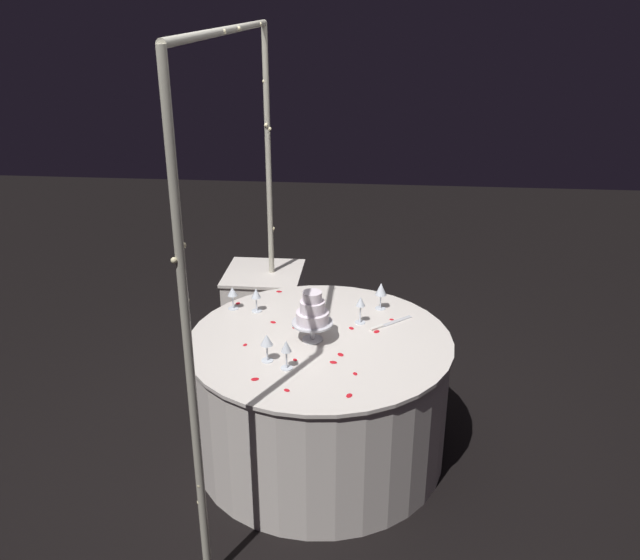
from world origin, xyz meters
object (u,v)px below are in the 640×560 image
at_px(main_table, 320,397).
at_px(wine_glass_5, 267,341).
at_px(wine_glass_2, 232,293).
at_px(wine_glass_4, 361,304).
at_px(wine_glass_3, 381,290).
at_px(cake_knife, 388,324).
at_px(wine_glass_0, 256,295).
at_px(tiered_cake, 312,313).
at_px(decorative_arch, 237,202).
at_px(side_table, 265,319).
at_px(wine_glass_1, 286,348).

distance_m(main_table, wine_glass_5, 0.60).
relative_size(main_table, wine_glass_2, 10.33).
bearing_deg(wine_glass_4, main_table, 134.69).
relative_size(wine_glass_3, wine_glass_4, 1.03).
xyz_separation_m(wine_glass_3, cake_knife, (-0.20, -0.05, -0.12)).
height_order(wine_glass_2, wine_glass_4, wine_glass_4).
distance_m(wine_glass_0, wine_glass_3, 0.72).
height_order(wine_glass_0, wine_glass_3, wine_glass_3).
relative_size(wine_glass_3, cake_knife, 0.69).
height_order(tiered_cake, wine_glass_0, tiered_cake).
relative_size(wine_glass_2, cake_knife, 0.58).
bearing_deg(wine_glass_4, wine_glass_2, 81.30).
bearing_deg(main_table, decorative_arch, 90.00).
distance_m(side_table, wine_glass_0, 0.82).
relative_size(wine_glass_5, cake_knife, 0.63).
bearing_deg(wine_glass_3, wine_glass_2, 95.29).
distance_m(side_table, wine_glass_4, 1.13).
bearing_deg(decorative_arch, wine_glass_2, 21.34).
bearing_deg(wine_glass_4, cake_knife, -92.84).
xyz_separation_m(decorative_arch, wine_glass_4, (0.21, -0.62, -0.63)).
xyz_separation_m(wine_glass_0, wine_glass_2, (0.02, 0.14, -0.00)).
bearing_deg(wine_glass_0, side_table, 6.53).
relative_size(wine_glass_2, wine_glass_3, 0.84).
bearing_deg(wine_glass_2, tiered_cake, -124.19).
relative_size(main_table, wine_glass_4, 8.90).
height_order(wine_glass_1, wine_glass_3, wine_glass_3).
height_order(tiered_cake, wine_glass_5, tiered_cake).
distance_m(side_table, cake_knife, 1.20).
xyz_separation_m(wine_glass_1, wine_glass_5, (0.06, 0.11, -0.00)).
distance_m(side_table, tiered_cake, 1.20).
height_order(wine_glass_1, wine_glass_4, wine_glass_4).
distance_m(tiered_cake, wine_glass_3, 0.55).
bearing_deg(cake_knife, wine_glass_2, 82.31).
bearing_deg(wine_glass_2, wine_glass_5, -152.73).
distance_m(decorative_arch, cake_knife, 1.10).
height_order(wine_glass_0, wine_glass_4, wine_glass_4).
bearing_deg(side_table, main_table, -153.72).
bearing_deg(tiered_cake, wine_glass_4, -47.19).
xyz_separation_m(decorative_arch, wine_glass_1, (-0.32, -0.28, -0.63)).
height_order(wine_glass_3, wine_glass_5, wine_glass_3).
xyz_separation_m(main_table, cake_knife, (0.20, -0.37, 0.37)).
bearing_deg(wine_glass_3, side_table, 54.78).
xyz_separation_m(side_table, wine_glass_0, (-0.66, -0.08, 0.49)).
distance_m(main_table, cake_knife, 0.56).
bearing_deg(wine_glass_3, wine_glass_0, 97.99).
distance_m(tiered_cake, wine_glass_5, 0.32).
distance_m(wine_glass_2, wine_glass_3, 0.86).
relative_size(wine_glass_1, wine_glass_2, 1.12).
height_order(wine_glass_3, wine_glass_4, wine_glass_3).
distance_m(wine_glass_1, wine_glass_2, 0.76).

